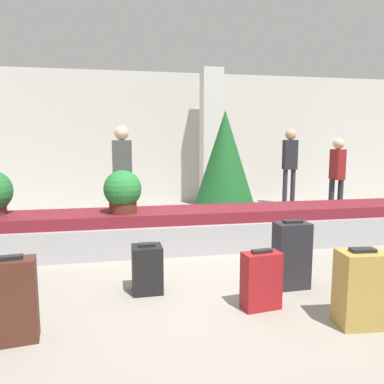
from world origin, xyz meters
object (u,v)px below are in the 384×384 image
pillar (211,139)px  suitcase_1 (11,301)px  potted_plant_0 (123,192)px  traveler_0 (122,165)px  suitcase_0 (360,289)px  suitcase_4 (147,269)px  suitcase_5 (292,255)px  decorated_tree (225,162)px  traveler_2 (290,159)px  suitcase_3 (261,280)px  traveler_1 (337,171)px

pillar → suitcase_1: size_ratio=4.61×
potted_plant_0 → traveler_0: (0.02, 1.77, 0.24)m
suitcase_0 → traveler_0: size_ratio=0.37×
suitcase_0 → suitcase_4: 2.01m
potted_plant_0 → pillar: bearing=59.0°
suitcase_0 → suitcase_5: bearing=107.3°
suitcase_5 → potted_plant_0: 2.41m
pillar → decorated_tree: (-0.20, -1.87, -0.45)m
traveler_0 → traveler_2: size_ratio=1.00×
pillar → potted_plant_0: bearing=-121.0°
suitcase_0 → potted_plant_0: bearing=132.8°
pillar → suitcase_4: 5.46m
suitcase_3 → traveler_0: (-1.22, 3.79, 0.83)m
traveler_2 → traveler_0: bearing=-161.5°
pillar → suitcase_1: pillar is taller
traveler_2 → suitcase_3: bearing=-117.9°
traveler_1 → decorated_tree: bearing=92.1°
suitcase_3 → decorated_tree: size_ratio=0.27×
suitcase_0 → suitcase_4: bearing=153.3°
traveler_0 → traveler_1: size_ratio=1.13×
suitcase_5 → decorated_tree: 3.34m
suitcase_1 → suitcase_4: suitcase_1 is taller
suitcase_5 → suitcase_4: bearing=171.6°
suitcase_0 → suitcase_3: suitcase_0 is taller
traveler_0 → decorated_tree: size_ratio=0.86×
potted_plant_0 → traveler_2: bearing=38.2°
traveler_1 → traveler_2: traveler_2 is taller
suitcase_0 → suitcase_5: size_ratio=0.92×
suitcase_3 → traveler_0: size_ratio=0.31×
suitcase_3 → potted_plant_0: size_ratio=0.96×
pillar → suitcase_4: bearing=-110.9°
suitcase_1 → suitcase_3: suitcase_1 is taller
suitcase_0 → traveler_1: bearing=65.5°
suitcase_5 → suitcase_1: bearing=-169.0°
pillar → traveler_1: bearing=-39.1°
suitcase_3 → suitcase_5: size_ratio=0.77×
suitcase_1 → suitcase_5: bearing=5.2°
suitcase_1 → potted_plant_0: 2.43m
suitcase_0 → decorated_tree: 4.20m
suitcase_4 → suitcase_1: bearing=-146.1°
pillar → decorated_tree: pillar is taller
pillar → traveler_1: pillar is taller
pillar → suitcase_5: size_ratio=4.36×
suitcase_4 → traveler_1: (4.09, 3.15, 0.70)m
suitcase_1 → suitcase_5: suitcase_5 is taller
traveler_1 → traveler_2: (-0.38, 1.37, 0.16)m
suitcase_0 → suitcase_3: size_ratio=1.19×
potted_plant_0 → traveler_2: 5.00m
decorated_tree → suitcase_0: bearing=-89.8°
suitcase_1 → traveler_0: bearing=69.4°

